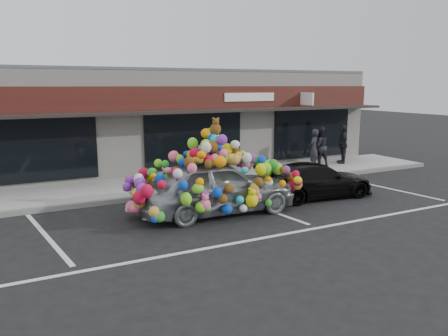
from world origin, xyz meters
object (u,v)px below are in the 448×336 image
pedestrian_a (313,148)px  toy_car (216,180)px  black_sedan (316,180)px  pedestrian_b (320,146)px  pedestrian_c (343,144)px

pedestrian_a → toy_car: bearing=-2.9°
black_sedan → pedestrian_b: (3.25, 3.81, 0.44)m
toy_car → pedestrian_b: (6.97, 3.97, 0.05)m
toy_car → pedestrian_b: 8.02m
pedestrian_c → pedestrian_a: bearing=-54.3°
pedestrian_b → pedestrian_c: size_ratio=0.99×
pedestrian_a → pedestrian_c: pedestrian_c is taller
black_sedan → pedestrian_c: (4.62, 3.89, 0.45)m
pedestrian_b → pedestrian_c: pedestrian_c is taller
pedestrian_b → pedestrian_c: 1.37m
black_sedan → pedestrian_a: bearing=-32.7°
pedestrian_c → toy_car: bearing=-36.6°
pedestrian_a → black_sedan: bearing=19.6°
pedestrian_a → pedestrian_c: 1.89m
toy_car → pedestrian_a: toy_car is taller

